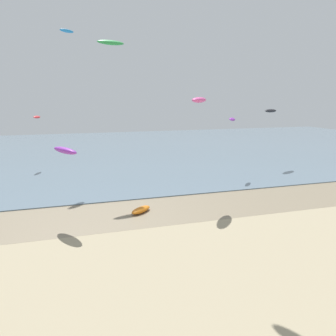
{
  "coord_description": "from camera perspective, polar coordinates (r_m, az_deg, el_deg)",
  "views": [
    {
      "loc": [
        -6.2,
        -5.0,
        10.45
      ],
      "look_at": [
        -0.72,
        12.65,
        6.58
      ],
      "focal_mm": 35.9,
      "sensor_mm": 36.0,
      "label": 1
    }
  ],
  "objects": [
    {
      "name": "kite_aloft_9",
      "position": [
        45.36,
        -16.82,
        21.39
      ],
      "size": [
        2.07,
        1.99,
        0.42
      ],
      "primitive_type": "ellipsoid",
      "rotation": [
        0.11,
        0.0,
        3.89
      ],
      "color": "#2384D1"
    },
    {
      "name": "kite_aloft_5",
      "position": [
        53.97,
        -21.38,
        8.06
      ],
      "size": [
        1.35,
        2.27,
        0.54
      ],
      "primitive_type": "ellipsoid",
      "rotation": [
        -0.31,
        0.0,
        4.42
      ],
      "color": "red"
    },
    {
      "name": "kite_aloft_7",
      "position": [
        45.22,
        10.85,
        8.13
      ],
      "size": [
        1.94,
        2.08,
        0.58
      ],
      "primitive_type": "ellipsoid",
      "rotation": [
        0.41,
        0.0,
        0.86
      ],
      "color": "purple"
    },
    {
      "name": "wet_sand_strip",
      "position": [
        31.58,
        -4.99,
        -7.53
      ],
      "size": [
        120.0,
        7.92,
        0.01
      ],
      "primitive_type": "cube",
      "color": "#84755B",
      "rests_on": "ground"
    },
    {
      "name": "grounded_kite",
      "position": [
        31.51,
        -4.64,
        -7.1
      ],
      "size": [
        2.5,
        2.31,
        0.5
      ],
      "primitive_type": "ellipsoid",
      "rotation": [
        0.0,
        0.0,
        3.84
      ],
      "color": "orange",
      "rests_on": "ground"
    },
    {
      "name": "kite_aloft_1",
      "position": [
        28.95,
        -17.07,
        2.85
      ],
      "size": [
        2.55,
        3.46,
        0.83
      ],
      "primitive_type": "ellipsoid",
      "rotation": [
        -0.32,
        0.0,
        5.19
      ],
      "color": "purple"
    },
    {
      "name": "kite_aloft_0",
      "position": [
        53.9,
        17.03,
        9.28
      ],
      "size": [
        3.2,
        2.39,
        0.59
      ],
      "primitive_type": "ellipsoid",
      "rotation": [
        -0.11,
        0.0,
        3.64
      ],
      "color": "black"
    },
    {
      "name": "kite_aloft_2",
      "position": [
        33.79,
        5.31,
        11.43
      ],
      "size": [
        3.0,
        3.38,
        0.59
      ],
      "primitive_type": "ellipsoid",
      "rotation": [
        -0.04,
        0.0,
        0.9
      ],
      "color": "#E54C99"
    },
    {
      "name": "kite_aloft_8",
      "position": [
        39.85,
        -9.71,
        20.26
      ],
      "size": [
        3.3,
        1.83,
        0.8
      ],
      "primitive_type": "ellipsoid",
      "rotation": [
        0.33,
        0.0,
        0.24
      ],
      "color": "green"
    },
    {
      "name": "sea",
      "position": [
        69.18,
        -11.93,
        2.93
      ],
      "size": [
        160.0,
        70.0,
        0.1
      ],
      "primitive_type": "cube",
      "color": "slate",
      "rests_on": "ground"
    }
  ]
}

